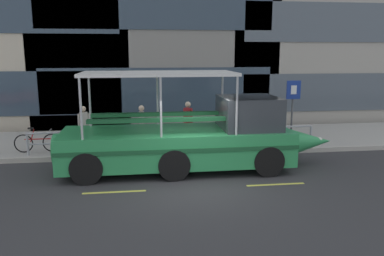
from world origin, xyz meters
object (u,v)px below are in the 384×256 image
duck_tour_boat (193,139)px  pedestrian_mid_right (142,122)px  leaned_bicycle (38,142)px  pedestrian_mid_left (188,118)px  parking_sign (293,101)px  pedestrian_near_bow (262,122)px  pedestrian_near_stern (84,122)px

duck_tour_boat → pedestrian_mid_right: size_ratio=5.66×
leaned_bicycle → pedestrian_mid_left: 5.93m
parking_sign → leaned_bicycle: 10.27m
pedestrian_near_bow → pedestrian_mid_right: size_ratio=0.90×
parking_sign → pedestrian_near_stern: 8.59m
pedestrian_mid_left → pedestrian_mid_right: pedestrian_mid_left is taller
leaned_bicycle → duck_tour_boat: 6.13m
leaned_bicycle → pedestrian_mid_left: bearing=6.6°
duck_tour_boat → pedestrian_near_bow: bearing=38.7°
pedestrian_near_stern → pedestrian_mid_left: bearing=-1.8°
parking_sign → pedestrian_mid_right: 6.27m
parking_sign → pedestrian_mid_right: parking_sign is taller
duck_tour_boat → pedestrian_near_bow: (3.24, 2.60, 0.03)m
pedestrian_near_bow → pedestrian_mid_left: pedestrian_mid_left is taller
pedestrian_near_stern → pedestrian_mid_right: bearing=-9.7°
pedestrian_near_bow → pedestrian_near_stern: size_ratio=0.92×
duck_tour_boat → pedestrian_near_bow: size_ratio=6.29×
duck_tour_boat → leaned_bicycle: bearing=157.3°
pedestrian_near_bow → pedestrian_mid_right: bearing=178.0°
parking_sign → pedestrian_near_stern: bearing=176.1°
leaned_bicycle → pedestrian_mid_right: bearing=5.9°
parking_sign → leaned_bicycle: parking_sign is taller
pedestrian_mid_right → pedestrian_near_stern: pedestrian_mid_right is taller
parking_sign → pedestrian_near_bow: (-1.29, 0.02, -0.86)m
leaned_bicycle → duck_tour_boat: (5.64, -2.36, 0.51)m
pedestrian_mid_left → pedestrian_near_stern: 4.22m
duck_tour_boat → pedestrian_mid_left: duck_tour_boat is taller
pedestrian_mid_right → duck_tour_boat: bearing=-58.6°
leaned_bicycle → pedestrian_mid_left: size_ratio=0.99×
duck_tour_boat → pedestrian_near_stern: size_ratio=5.81×
pedestrian_mid_left → pedestrian_mid_right: (-1.90, -0.26, -0.05)m
parking_sign → duck_tour_boat: (-4.54, -2.58, -0.89)m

